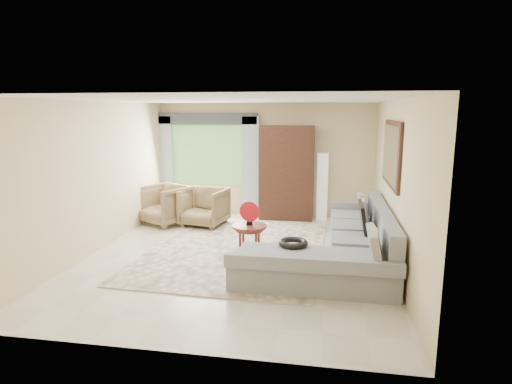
% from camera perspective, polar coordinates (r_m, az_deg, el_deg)
% --- Properties ---
extents(ground, '(6.00, 6.00, 0.00)m').
position_cam_1_polar(ground, '(7.37, -2.40, -8.50)').
color(ground, silver).
rests_on(ground, ground).
extents(area_rug, '(3.14, 4.11, 0.02)m').
position_cam_1_polar(area_rug, '(7.67, -2.65, -7.63)').
color(area_rug, beige).
rests_on(area_rug, ground).
extents(sectional_sofa, '(2.30, 3.46, 0.90)m').
position_cam_1_polar(sectional_sofa, '(6.97, 11.89, -7.42)').
color(sectional_sofa, gray).
rests_on(sectional_sofa, ground).
extents(tv_screen, '(0.14, 0.74, 0.48)m').
position_cam_1_polar(tv_screen, '(7.19, 14.06, -3.32)').
color(tv_screen, black).
rests_on(tv_screen, sectional_sofa).
extents(garden_hose, '(0.43, 0.43, 0.09)m').
position_cam_1_polar(garden_hose, '(6.27, 4.98, -6.78)').
color(garden_hose, black).
rests_on(garden_hose, sectional_sofa).
extents(coffee_table, '(0.57, 0.57, 0.57)m').
position_cam_1_polar(coffee_table, '(7.16, -0.87, -6.54)').
color(coffee_table, '#522216').
rests_on(coffee_table, ground).
extents(red_disc, '(0.34, 0.09, 0.34)m').
position_cam_1_polar(red_disc, '(7.02, -0.88, -2.63)').
color(red_disc, '#B4121A').
rests_on(red_disc, coffee_table).
extents(armchair_left, '(1.24, 1.25, 0.85)m').
position_cam_1_polar(armchair_left, '(9.47, -12.03, -1.66)').
color(armchair_left, '#8F704E').
rests_on(armchair_left, ground).
extents(armchair_right, '(1.01, 1.03, 0.81)m').
position_cam_1_polar(armchair_right, '(9.19, -6.94, -2.01)').
color(armchair_right, olive).
rests_on(armchair_right, ground).
extents(potted_plant, '(0.50, 0.44, 0.53)m').
position_cam_1_polar(potted_plant, '(10.54, -11.29, -1.26)').
color(potted_plant, '#999999').
rests_on(potted_plant, ground).
extents(armoire, '(1.20, 0.55, 2.10)m').
position_cam_1_polar(armoire, '(9.66, 4.12, 2.57)').
color(armoire, black).
rests_on(armoire, ground).
extents(floor_lamp, '(0.24, 0.24, 1.50)m').
position_cam_1_polar(floor_lamp, '(9.72, 8.83, 0.73)').
color(floor_lamp, silver).
rests_on(floor_lamp, ground).
extents(window, '(1.80, 0.04, 1.40)m').
position_cam_1_polar(window, '(10.21, -6.42, 4.96)').
color(window, '#669E59').
rests_on(window, wall_back).
extents(curtain_left, '(0.40, 0.08, 2.30)m').
position_cam_1_polar(curtain_left, '(10.50, -12.06, 3.57)').
color(curtain_left, '#9EB7CC').
rests_on(curtain_left, ground).
extents(curtain_right, '(0.40, 0.08, 2.30)m').
position_cam_1_polar(curtain_right, '(9.92, -0.68, 3.40)').
color(curtain_right, '#9EB7CC').
rests_on(curtain_right, ground).
extents(valance, '(2.40, 0.12, 0.26)m').
position_cam_1_polar(valance, '(10.10, -6.64, 9.72)').
color(valance, '#1E232D').
rests_on(valance, wall_back).
extents(wall_mirror, '(0.05, 1.70, 1.05)m').
position_cam_1_polar(wall_mirror, '(7.25, 17.59, 4.89)').
color(wall_mirror, black).
rests_on(wall_mirror, wall_right).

